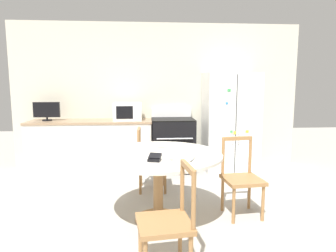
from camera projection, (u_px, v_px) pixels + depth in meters
The scene contains 15 objects.
ground_plane at pixel (170, 233), 3.08m from camera, with size 14.00×14.00×0.00m, color #B2ADA3.
back_wall at pixel (158, 96), 5.52m from camera, with size 5.20×0.10×2.60m.
kitchen_counter at pixel (92, 146), 5.19m from camera, with size 2.08×0.64×0.90m.
refrigerator at pixel (230, 122), 5.27m from camera, with size 0.90×0.71×1.71m.
oven_range at pixel (173, 144), 5.27m from camera, with size 0.73×0.68×1.08m.
microwave at pixel (128, 111), 5.14m from camera, with size 0.47×0.37×0.30m.
countertop_tv at pixel (47, 111), 5.05m from camera, with size 0.43×0.16×0.32m.
dining_table at pixel (158, 164), 3.29m from camera, with size 1.41×1.41×0.77m.
dining_chair_right at pixel (242, 179), 3.46m from camera, with size 0.46×0.46×0.90m.
dining_chair_near at pixel (168, 223), 2.37m from camera, with size 0.47×0.47×0.90m.
dining_chair_far at pixel (150, 160), 4.28m from camera, with size 0.43×0.43×0.90m.
candle_glass at pixel (171, 150), 3.29m from camera, with size 0.08×0.08×0.09m.
folded_napkin at pixel (166, 146), 3.54m from camera, with size 0.20×0.11×0.05m.
wallet at pixel (155, 158), 2.96m from camera, with size 0.15×0.15×0.07m.
mail_stack at pixel (184, 157), 3.08m from camera, with size 0.34×0.37×0.02m.
Camera 1 is at (-0.25, -2.89, 1.53)m, focal length 32.00 mm.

